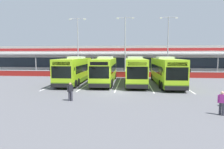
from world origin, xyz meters
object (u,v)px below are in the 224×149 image
coach_bus_left_centre (105,71)px  coach_bus_right_centre (166,72)px  lamp_post_west (78,43)px  pedestrian_in_dark_coat (70,91)px  coach_bus_centre (135,71)px  coach_bus_leftmost (75,70)px  lamp_post_centre (125,43)px  pedestrian_near_bin (222,102)px  lamp_post_east (168,43)px

coach_bus_left_centre → coach_bus_right_centre: size_ratio=1.00×
coach_bus_left_centre → lamp_post_west: bearing=124.1°
pedestrian_in_dark_coat → lamp_post_west: (-4.96, 20.89, 5.42)m
coach_bus_centre → coach_bus_leftmost: bearing=-179.4°
coach_bus_leftmost → lamp_post_centre: lamp_post_centre is taller
pedestrian_near_bin → lamp_post_west: bearing=124.3°
coach_bus_left_centre → pedestrian_near_bin: coach_bus_left_centre is taller
pedestrian_in_dark_coat → lamp_post_west: lamp_post_west is taller
coach_bus_left_centre → lamp_post_east: bearing=43.6°
lamp_post_west → lamp_post_east: size_ratio=1.00×
lamp_post_west → coach_bus_left_centre: bearing=-55.9°
pedestrian_near_bin → lamp_post_east: (0.65, 24.30, 5.42)m
coach_bus_leftmost → coach_bus_left_centre: 4.31m
coach_bus_right_centre → pedestrian_near_bin: bearing=-83.9°
pedestrian_in_dark_coat → lamp_post_centre: bearing=78.8°
coach_bus_left_centre → lamp_post_west: lamp_post_west is taller
pedestrian_near_bin → lamp_post_centre: size_ratio=0.15×
coach_bus_left_centre → coach_bus_right_centre: 8.42m
lamp_post_centre → lamp_post_west: bearing=178.8°
coach_bus_left_centre → pedestrian_near_bin: 17.40m
lamp_post_east → lamp_post_west: bearing=-178.8°
lamp_post_west → lamp_post_east: (16.98, 0.35, 0.00)m
coach_bus_left_centre → coach_bus_right_centre: same height
pedestrian_in_dark_coat → lamp_post_east: lamp_post_east is taller
coach_bus_right_centre → lamp_post_west: (-14.88, 10.45, 4.50)m
coach_bus_leftmost → coach_bus_centre: bearing=0.6°
coach_bus_centre → lamp_post_east: 12.69m
coach_bus_left_centre → coach_bus_centre: bearing=-1.8°
coach_bus_left_centre → lamp_post_west: 12.45m
lamp_post_centre → coach_bus_left_centre: bearing=-105.2°
coach_bus_left_centre → coach_bus_centre: size_ratio=1.00×
coach_bus_centre → pedestrian_near_bin: size_ratio=7.53×
pedestrian_near_bin → lamp_post_west: lamp_post_west is taller
coach_bus_leftmost → coach_bus_right_centre: (12.68, -0.60, 0.00)m
coach_bus_right_centre → lamp_post_east: size_ratio=1.11×
coach_bus_left_centre → pedestrian_in_dark_coat: size_ratio=7.53×
coach_bus_leftmost → pedestrian_near_bin: 19.98m
pedestrian_near_bin → lamp_post_east: 24.90m
coach_bus_right_centre → coach_bus_centre: bearing=170.5°
coach_bus_left_centre → pedestrian_near_bin: bearing=-55.6°
coach_bus_centre → lamp_post_west: 15.22m
lamp_post_west → lamp_post_east: bearing=1.2°
coach_bus_leftmost → lamp_post_east: size_ratio=1.11×
coach_bus_leftmost → lamp_post_centre: (6.87, 9.66, 4.50)m
lamp_post_west → coach_bus_leftmost: bearing=-77.4°
coach_bus_left_centre → lamp_post_centre: bearing=74.8°
coach_bus_centre → lamp_post_centre: size_ratio=1.11×
coach_bus_centre → coach_bus_right_centre: 4.17m
coach_bus_centre → pedestrian_near_bin: coach_bus_centre is taller
coach_bus_right_centre → lamp_post_west: 18.73m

